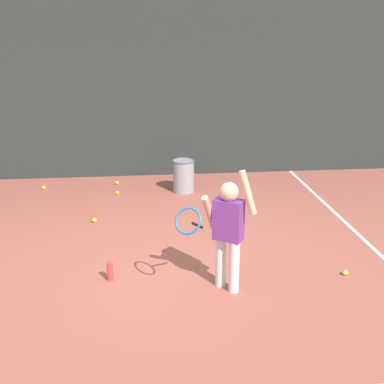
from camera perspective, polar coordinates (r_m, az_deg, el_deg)
ground_plane at (r=5.83m, az=-2.51°, el=-9.28°), size 20.00×20.00×0.00m
court_line_sideline at (r=7.33m, az=18.08°, el=-4.22°), size 0.05×9.00×0.00m
back_fence_windscreen at (r=9.33m, az=-4.33°, el=12.87°), size 11.20×0.08×3.66m
fence_post_1 at (r=9.50m, az=-15.66°, el=12.82°), size 0.09×0.09×3.81m
fence_post_2 at (r=9.61m, az=6.85°, el=13.40°), size 0.09×0.09×3.81m
tennis_player at (r=5.21m, az=3.98°, el=-3.98°), size 0.89×0.53×1.35m
ball_hopper at (r=8.54m, az=-0.97°, el=1.89°), size 0.38×0.38×0.56m
water_bottle at (r=5.70m, az=-9.35°, el=-8.97°), size 0.07×0.07×0.22m
tennis_ball_0 at (r=7.40m, az=-11.11°, el=-3.19°), size 0.07×0.07×0.07m
tennis_ball_1 at (r=8.54m, az=-8.54°, el=-0.12°), size 0.07×0.07×0.07m
tennis_ball_3 at (r=9.10m, az=-16.59°, el=0.46°), size 0.07×0.07×0.07m
tennis_ball_4 at (r=9.11m, az=-8.56°, el=1.05°), size 0.07×0.07×0.07m
tennis_ball_5 at (r=6.03m, az=17.14°, el=-8.81°), size 0.07×0.07×0.07m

